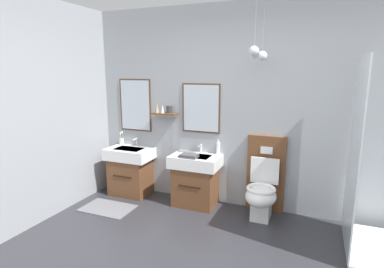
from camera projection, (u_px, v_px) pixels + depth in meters
name	position (u px, v px, depth m)	size (l,w,h in m)	color
wall_back	(248.00, 108.00, 4.02)	(4.63, 0.48, 2.65)	#999EA3
bath_mat	(108.00, 208.00, 4.14)	(0.68, 0.44, 0.01)	slate
vanity_sink_left	(131.00, 170.00, 4.59)	(0.66, 0.47, 0.70)	brown
tap_on_left_sink	(136.00, 141.00, 4.66)	(0.03, 0.13, 0.11)	silver
vanity_sink_right	(196.00, 178.00, 4.21)	(0.66, 0.47, 0.70)	brown
tap_on_right_sink	(200.00, 147.00, 4.28)	(0.03, 0.13, 0.11)	silver
toilet	(263.00, 187.00, 3.87)	(0.48, 0.62, 1.00)	brown
toothbrush_cup	(122.00, 141.00, 4.75)	(0.07, 0.07, 0.20)	silver
soap_dispenser	(218.00, 148.00, 4.18)	(0.06, 0.06, 0.20)	white
folded_hand_towel	(189.00, 156.00, 4.04)	(0.22, 0.16, 0.04)	#47474C
shower_tray	(377.00, 212.00, 3.08)	(0.89, 0.92, 1.95)	white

